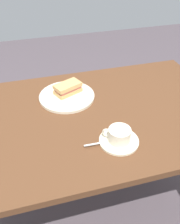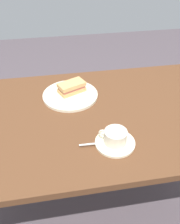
# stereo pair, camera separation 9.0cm
# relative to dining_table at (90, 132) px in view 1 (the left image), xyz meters

# --- Properties ---
(ground_plane) EXTENTS (6.00, 6.00, 0.00)m
(ground_plane) POSITION_rel_dining_table_xyz_m (0.00, 0.00, -0.64)
(ground_plane) COLOR #51474D
(dining_table) EXTENTS (1.35, 0.81, 0.75)m
(dining_table) POSITION_rel_dining_table_xyz_m (0.00, 0.00, 0.00)
(dining_table) COLOR brown
(dining_table) RESTS_ON ground_plane
(sandwich_plate) EXTENTS (0.28, 0.28, 0.01)m
(sandwich_plate) POSITION_rel_dining_table_xyz_m (0.08, -0.16, 0.12)
(sandwich_plate) COLOR beige
(sandwich_plate) RESTS_ON dining_table
(sandwich_front) EXTENTS (0.15, 0.12, 0.05)m
(sandwich_front) POSITION_rel_dining_table_xyz_m (0.07, -0.19, 0.15)
(sandwich_front) COLOR tan
(sandwich_front) RESTS_ON sandwich_plate
(coffee_saucer) EXTENTS (0.16, 0.16, 0.01)m
(coffee_saucer) POSITION_rel_dining_table_xyz_m (-0.06, 0.21, 0.12)
(coffee_saucer) COLOR beige
(coffee_saucer) RESTS_ON dining_table
(coffee_cup) EXTENTS (0.11, 0.09, 0.06)m
(coffee_cup) POSITION_rel_dining_table_xyz_m (-0.06, 0.21, 0.15)
(coffee_cup) COLOR beige
(coffee_cup) RESTS_ON coffee_saucer
(spoon) EXTENTS (0.10, 0.02, 0.01)m
(spoon) POSITION_rel_dining_table_xyz_m (0.02, 0.21, 0.13)
(spoon) COLOR silver
(spoon) RESTS_ON coffee_saucer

